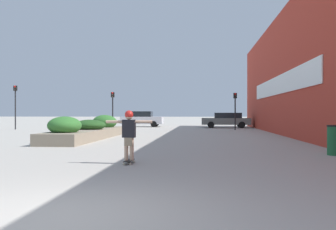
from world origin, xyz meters
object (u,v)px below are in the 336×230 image
(skateboard, at_px, (129,161))
(trash_bin, at_px, (335,140))
(traffic_light_left, at_px, (113,104))
(traffic_light_far_left, at_px, (15,100))
(skateboarder, at_px, (129,130))
(car_center_right, at_px, (226,120))
(car_center_left, at_px, (142,119))
(traffic_light_right, at_px, (235,104))

(skateboard, xyz_separation_m, trash_bin, (6.44, 2.67, 0.43))
(traffic_light_left, bearing_deg, traffic_light_far_left, -175.63)
(skateboard, height_order, traffic_light_far_left, traffic_light_far_left)
(skateboarder, height_order, traffic_light_far_left, traffic_light_far_left)
(car_center_right, bearing_deg, car_center_left, 77.24)
(skateboarder, relative_size, traffic_light_right, 0.45)
(trash_bin, distance_m, car_center_right, 23.78)
(traffic_light_left, bearing_deg, skateboarder, -75.33)
(trash_bin, relative_size, traffic_light_far_left, 0.26)
(traffic_light_far_left, bearing_deg, skateboarder, -56.02)
(traffic_light_left, height_order, traffic_light_right, traffic_light_left)
(skateboard, height_order, car_center_left, car_center_left)
(car_center_right, relative_size, traffic_light_right, 1.50)
(skateboard, distance_m, traffic_light_right, 21.93)
(skateboarder, distance_m, traffic_light_right, 21.87)
(trash_bin, xyz_separation_m, car_center_left, (-10.62, 25.64, 0.32))
(car_center_left, relative_size, traffic_light_left, 1.33)
(traffic_light_left, bearing_deg, trash_bin, -57.40)
(car_center_left, xyz_separation_m, car_center_right, (8.60, -1.95, -0.06))
(trash_bin, xyz_separation_m, car_center_right, (-2.02, 23.70, 0.26))
(trash_bin, bearing_deg, car_center_right, 94.88)
(traffic_light_right, height_order, traffic_light_far_left, traffic_light_far_left)
(traffic_light_far_left, bearing_deg, traffic_light_right, 1.11)
(traffic_light_right, bearing_deg, traffic_light_far_left, -178.89)
(skateboard, relative_size, car_center_left, 0.16)
(skateboarder, distance_m, trash_bin, 6.99)
(traffic_light_left, relative_size, traffic_light_right, 1.04)
(traffic_light_right, bearing_deg, trash_bin, -85.01)
(trash_bin, relative_size, car_center_right, 0.22)
(skateboard, xyz_separation_m, traffic_light_right, (4.82, 21.30, 2.07))
(traffic_light_right, bearing_deg, car_center_left, 142.07)
(skateboarder, height_order, traffic_light_left, traffic_light_left)
(traffic_light_left, bearing_deg, skateboard, -75.33)
(traffic_light_far_left, bearing_deg, trash_bin, -41.63)
(trash_bin, bearing_deg, skateboarder, -157.52)
(trash_bin, xyz_separation_m, traffic_light_right, (-1.63, 18.63, 1.64))
(skateboarder, relative_size, car_center_left, 0.32)
(skateboarder, bearing_deg, trash_bin, 23.70)
(skateboard, height_order, traffic_light_left, traffic_light_left)
(car_center_right, relative_size, traffic_light_far_left, 1.23)
(car_center_right, bearing_deg, skateboarder, 170.48)
(skateboarder, bearing_deg, skateboard, -89.23)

